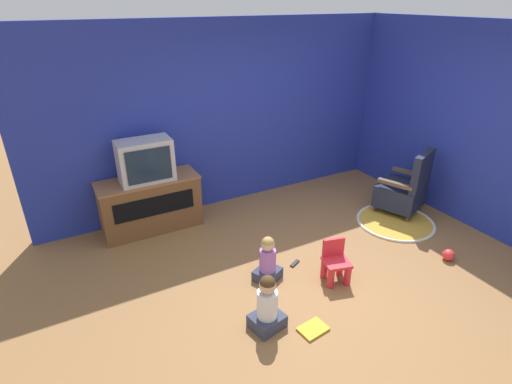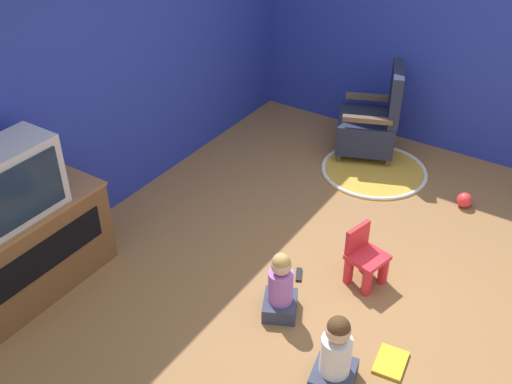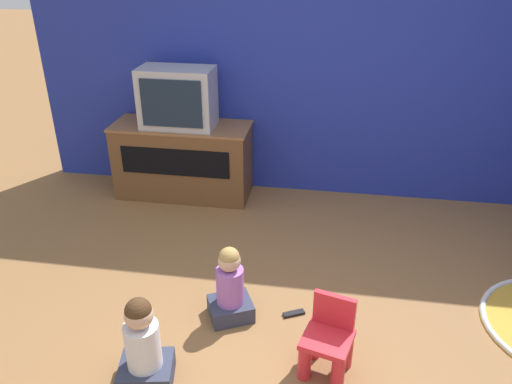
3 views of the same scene
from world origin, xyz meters
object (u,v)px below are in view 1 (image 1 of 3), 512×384
child_watching_left (268,261)px  remote_control (295,263)px  television (145,161)px  black_armchair (404,190)px  book (313,329)px  yellow_kid_chair (336,264)px  tv_cabinet (150,203)px  toy_ball (448,255)px  child_watching_center (267,306)px

child_watching_left → remote_control: child_watching_left is taller
television → black_armchair: television is taller
remote_control → book: bearing=-140.5°
yellow_kid_chair → child_watching_left: 0.75m
tv_cabinet → remote_control: size_ratio=8.51×
television → child_watching_left: size_ratio=1.23×
television → remote_control: bearing=-52.1°
child_watching_left → toy_ball: size_ratio=3.90×
tv_cabinet → yellow_kid_chair: size_ratio=2.74×
yellow_kid_chair → black_armchair: bearing=37.8°
tv_cabinet → toy_ball: bearing=-39.9°
black_armchair → book: black_armchair is taller
tv_cabinet → book: 2.75m
yellow_kid_chair → toy_ball: bearing=0.8°
toy_ball → book: size_ratio=0.48×
tv_cabinet → child_watching_center: size_ratio=2.21×
child_watching_center → book: 0.50m
remote_control → television: bearing=101.4°
tv_cabinet → toy_ball: 3.81m
book → child_watching_center: bearing=137.7°
television → toy_ball: size_ratio=4.80×
child_watching_center → toy_ball: 2.46m
tv_cabinet → child_watching_left: tv_cabinet is taller
remote_control → toy_ball: bearing=-52.2°
television → tv_cabinet: bearing=90.0°
tv_cabinet → remote_control: tv_cabinet is taller
child_watching_left → child_watching_center: size_ratio=0.92×
toy_ball → television: bearing=140.5°
tv_cabinet → remote_control: (1.25, -1.64, -0.36)m
child_watching_left → toy_ball: bearing=-45.2°
toy_ball → tv_cabinet: bearing=140.1°
tv_cabinet → yellow_kid_chair: (1.48, -2.08, -0.17)m
child_watching_left → book: (-0.00, -0.88, -0.22)m
child_watching_left → television: bearing=90.1°
yellow_kid_chair → book: size_ratio=1.65×
tv_cabinet → yellow_kid_chair: tv_cabinet is taller
television → black_armchair: (3.34, -1.26, -0.64)m
tv_cabinet → black_armchair: bearing=-21.2°
yellow_kid_chair → child_watching_left: child_watching_left is taller
child_watching_center → tv_cabinet: bearing=89.8°
tv_cabinet → child_watching_center: bearing=-78.8°
black_armchair → book: bearing=5.0°
television → remote_control: size_ratio=4.37×
yellow_kid_chair → child_watching_center: 1.05m
tv_cabinet → book: bearing=-72.4°
tv_cabinet → black_armchair: (3.34, -1.29, -0.01)m
child_watching_center → toy_ball: child_watching_center is taller
book → remote_control: 1.05m
tv_cabinet → child_watching_center: tv_cabinet is taller
black_armchair → remote_control: size_ratio=6.28×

